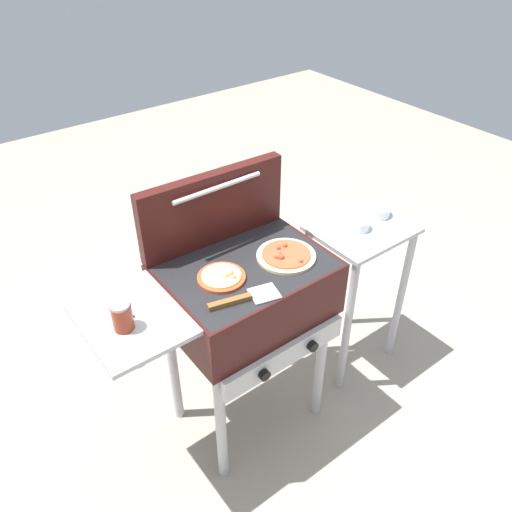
{
  "coord_description": "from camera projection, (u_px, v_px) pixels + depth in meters",
  "views": [
    {
      "loc": [
        -0.91,
        -1.26,
        2.09
      ],
      "look_at": [
        0.05,
        0.0,
        0.92
      ],
      "focal_mm": 35.92,
      "sensor_mm": 36.0,
      "label": 1
    }
  ],
  "objects": [
    {
      "name": "prep_table",
      "position": [
        356.0,
        269.0,
        2.47
      ],
      "size": [
        0.44,
        0.36,
        0.81
      ],
      "color": "#B2B2B7",
      "rests_on": "ground_plane"
    },
    {
      "name": "topping_bowl_far",
      "position": [
        359.0,
        225.0,
        2.31
      ],
      "size": [
        0.09,
        0.09,
        0.04
      ],
      "color": "silver",
      "rests_on": "prep_table"
    },
    {
      "name": "topping_bowl_near",
      "position": [
        377.0,
        211.0,
        2.4
      ],
      "size": [
        0.12,
        0.12,
        0.04
      ],
      "color": "silver",
      "rests_on": "prep_table"
    },
    {
      "name": "ground_plane",
      "position": [
        248.0,
        412.0,
        2.49
      ],
      "size": [
        8.0,
        8.0,
        0.0
      ],
      "primitive_type": "plane",
      "color": "gray"
    },
    {
      "name": "pizza_pepperoni",
      "position": [
        286.0,
        255.0,
        1.99
      ],
      "size": [
        0.23,
        0.23,
        0.03
      ],
      "color": "beige",
      "rests_on": "grill"
    },
    {
      "name": "pizza_cheese",
      "position": [
        222.0,
        277.0,
        1.88
      ],
      "size": [
        0.18,
        0.18,
        0.04
      ],
      "color": "#C64723",
      "rests_on": "grill"
    },
    {
      "name": "sauce_jar",
      "position": [
        122.0,
        316.0,
        1.65
      ],
      "size": [
        0.07,
        0.07,
        0.1
      ],
      "color": "maroon",
      "rests_on": "grill"
    },
    {
      "name": "spatula",
      "position": [
        244.0,
        298.0,
        1.79
      ],
      "size": [
        0.27,
        0.12,
        0.02
      ],
      "color": "#B7BABF",
      "rests_on": "grill"
    },
    {
      "name": "grill_lid_open",
      "position": [
        213.0,
        208.0,
        2.01
      ],
      "size": [
        0.63,
        0.09,
        0.3
      ],
      "color": "#38110F",
      "rests_on": "grill"
    },
    {
      "name": "grill",
      "position": [
        244.0,
        295.0,
        2.03
      ],
      "size": [
        0.96,
        0.53,
        0.9
      ],
      "color": "#38110F",
      "rests_on": "ground_plane"
    }
  ]
}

